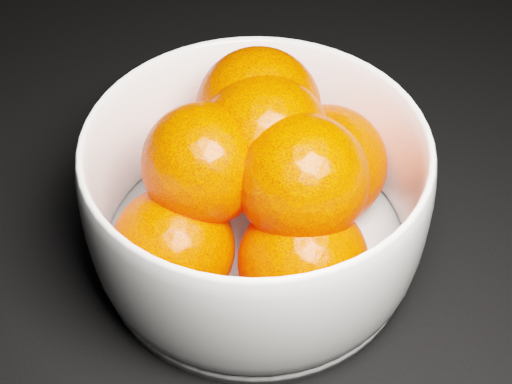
# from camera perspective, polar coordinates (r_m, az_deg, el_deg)

# --- Properties ---
(bowl) EXTENTS (0.25, 0.25, 0.12)m
(bowl) POSITION_cam_1_polar(r_m,az_deg,el_deg) (0.53, 0.00, -0.47)
(bowl) COLOR white
(bowl) RESTS_ON ground
(orange_pile) EXTENTS (0.18, 0.20, 0.14)m
(orange_pile) POSITION_cam_1_polar(r_m,az_deg,el_deg) (0.51, 0.42, 1.31)
(orange_pile) COLOR #FF3000
(orange_pile) RESTS_ON bowl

